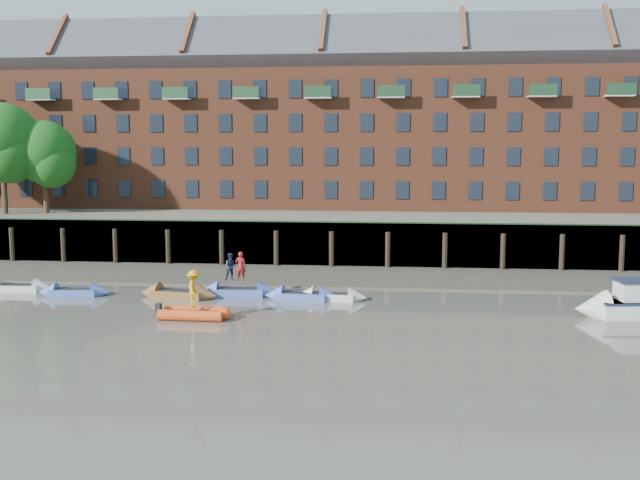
# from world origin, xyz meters

# --- Properties ---
(ground) EXTENTS (220.00, 220.00, 0.00)m
(ground) POSITION_xyz_m (0.00, 0.00, 0.00)
(ground) COLOR #605C54
(ground) RESTS_ON ground
(foreshore) EXTENTS (110.00, 8.00, 0.50)m
(foreshore) POSITION_xyz_m (0.00, 18.00, 0.00)
(foreshore) COLOR #3D382F
(foreshore) RESTS_ON ground
(mud_band) EXTENTS (110.00, 1.60, 0.10)m
(mud_band) POSITION_xyz_m (0.00, 14.60, 0.00)
(mud_band) COLOR #4C4336
(mud_band) RESTS_ON ground
(river_wall) EXTENTS (110.00, 1.23, 3.30)m
(river_wall) POSITION_xyz_m (-0.00, 22.38, 1.59)
(river_wall) COLOR #2D2A26
(river_wall) RESTS_ON ground
(bank_terrace) EXTENTS (110.00, 28.00, 3.20)m
(bank_terrace) POSITION_xyz_m (0.00, 36.00, 1.60)
(bank_terrace) COLOR #5E594D
(bank_terrace) RESTS_ON ground
(apartment_terrace) EXTENTS (80.60, 15.56, 20.98)m
(apartment_terrace) POSITION_xyz_m (-0.00, 36.99, 12.82)
(apartment_terrace) COLOR brown
(apartment_terrace) RESTS_ON bank_terrace
(tree_cluster) EXTENTS (11.76, 7.74, 9.40)m
(tree_cluster) POSITION_xyz_m (-25.62, 27.35, 9.00)
(tree_cluster) COLOR #3A281C
(tree_cluster) RESTS_ON bank_terrace
(rowboat_0) EXTENTS (4.29, 1.42, 1.23)m
(rowboat_0) POSITION_xyz_m (-15.80, 10.90, 0.22)
(rowboat_0) COLOR silver
(rowboat_0) RESTS_ON ground
(rowboat_1) EXTENTS (4.25, 1.64, 1.20)m
(rowboat_1) POSITION_xyz_m (-11.92, 10.01, 0.21)
(rowboat_1) COLOR #4D66C0
(rowboat_1) RESTS_ON ground
(rowboat_2) EXTENTS (4.78, 1.90, 1.35)m
(rowboat_2) POSITION_xyz_m (-5.70, 9.96, 0.24)
(rowboat_2) COLOR brown
(rowboat_2) RESTS_ON ground
(rowboat_3) EXTENTS (4.74, 1.72, 1.35)m
(rowboat_3) POSITION_xyz_m (-2.45, 10.90, 0.24)
(rowboat_3) COLOR #4D66C0
(rowboat_3) RESTS_ON ground
(rowboat_4) EXTENTS (4.40, 1.54, 1.25)m
(rowboat_4) POSITION_xyz_m (1.38, 10.18, 0.22)
(rowboat_4) COLOR #4D66C0
(rowboat_4) RESTS_ON ground
(rowboat_5) EXTENTS (4.12, 1.41, 1.18)m
(rowboat_5) POSITION_xyz_m (3.01, 10.32, 0.21)
(rowboat_5) COLOR silver
(rowboat_5) RESTS_ON ground
(rib_tender) EXTENTS (3.60, 1.76, 0.62)m
(rib_tender) POSITION_xyz_m (-3.32, 5.09, 0.27)
(rib_tender) COLOR #E54B1B
(rib_tender) RESTS_ON ground
(motor_launch) EXTENTS (6.17, 2.72, 2.46)m
(motor_launch) POSITION_xyz_m (18.26, 7.74, 0.63)
(motor_launch) COLOR silver
(motor_launch) RESTS_ON ground
(person_rower_a) EXTENTS (0.63, 0.42, 1.70)m
(person_rower_a) POSITION_xyz_m (-2.27, 10.90, 1.76)
(person_rower_a) COLOR maroon
(person_rower_a) RESTS_ON rowboat_3
(person_rower_b) EXTENTS (0.93, 0.84, 1.58)m
(person_rower_b) POSITION_xyz_m (-2.86, 11.03, 1.70)
(person_rower_b) COLOR #19233F
(person_rower_b) RESTS_ON rowboat_3
(person_rib_crew) EXTENTS (0.98, 1.36, 1.90)m
(person_rib_crew) POSITION_xyz_m (-3.40, 5.04, 1.53)
(person_rib_crew) COLOR orange
(person_rib_crew) RESTS_ON rib_tender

